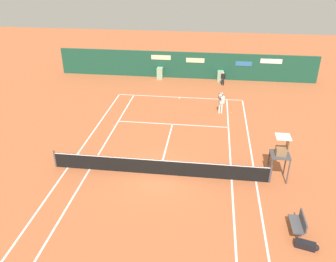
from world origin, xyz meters
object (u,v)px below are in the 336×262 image
equipment_bag (307,245)px  ball_kid_centre_post (223,78)px  player_bench (299,223)px  tennis_ball_by_sideline (130,100)px  player_on_baseline (221,101)px  tennis_ball_near_service_line (231,113)px  tennis_ball_mid_court (113,125)px  umpire_chair (281,152)px

equipment_bag → ball_kid_centre_post: bearing=99.3°
player_bench → tennis_ball_by_sideline: player_bench is taller
player_on_baseline → tennis_ball_by_sideline: player_on_baseline is taller
ball_kid_centre_post → tennis_ball_near_service_line: size_ratio=18.79×
equipment_bag → tennis_ball_mid_court: 15.07m
tennis_ball_mid_court → player_bench: bearing=-40.4°
umpire_chair → equipment_bag: umpire_chair is taller
player_bench → tennis_ball_near_service_line: size_ratio=17.68×
equipment_bag → tennis_ball_mid_court: (-11.10, 10.19, -0.13)m
tennis_ball_near_service_line → tennis_ball_mid_court: 9.06m
ball_kid_centre_post → tennis_ball_mid_court: size_ratio=18.79×
umpire_chair → player_on_baseline: bearing=19.8°
player_bench → tennis_ball_mid_court: 14.29m
tennis_ball_near_service_line → umpire_chair: bearing=-75.8°
tennis_ball_mid_court → tennis_ball_by_sideline: bearing=89.2°
equipment_bag → player_on_baseline: bearing=104.7°
player_on_baseline → tennis_ball_near_service_line: size_ratio=27.50×
tennis_ball_near_service_line → tennis_ball_by_sideline: 8.53m
umpire_chair → tennis_ball_by_sideline: size_ratio=38.22×
equipment_bag → tennis_ball_near_service_line: 13.74m
player_on_baseline → tennis_ball_mid_court: (-7.59, -3.18, -0.96)m
player_bench → tennis_ball_mid_court: bearing=49.6°
tennis_ball_by_sideline → umpire_chair: bearing=-43.7°
player_bench → ball_kid_centre_post: ball_kid_centre_post is taller
player_bench → equipment_bag: (0.22, -0.94, -0.35)m
tennis_ball_near_service_line → tennis_ball_by_sideline: bearing=169.1°
umpire_chair → player_bench: 4.25m
umpire_chair → player_on_baseline: size_ratio=1.39×
equipment_bag → tennis_ball_near_service_line: size_ratio=14.34×
tennis_ball_near_service_line → player_bench: bearing=-79.0°
player_bench → tennis_ball_near_service_line: (-2.43, 12.54, -0.47)m
equipment_bag → tennis_ball_near_service_line: equipment_bag is taller
umpire_chair → ball_kid_centre_post: size_ratio=2.03×
equipment_bag → tennis_ball_mid_court: bearing=137.4°
ball_kid_centre_post → tennis_ball_mid_court: 12.47m
tennis_ball_by_sideline → tennis_ball_mid_court: (-0.07, -4.89, 0.00)m
player_on_baseline → ball_kid_centre_post: player_on_baseline is taller
umpire_chair → player_bench: umpire_chair is taller
umpire_chair → player_bench: size_ratio=2.16×
equipment_bag → tennis_ball_by_sideline: (-11.03, 15.09, -0.13)m
ball_kid_centre_post → tennis_ball_by_sideline: bearing=39.8°
umpire_chair → tennis_ball_near_service_line: (-2.15, 8.46, -1.62)m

